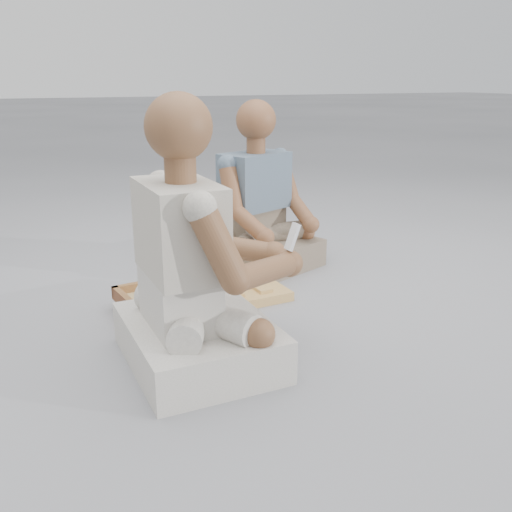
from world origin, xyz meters
name	(u,v)px	position (x,y,z in m)	size (l,w,h in m)	color
ground	(270,335)	(0.00, 0.00, 0.00)	(60.00, 60.00, 0.00)	gray
carved_panel	(211,293)	(-0.07, 0.49, 0.02)	(0.66, 0.44, 0.04)	#AD7842
tool_tray	(175,297)	(-0.27, 0.41, 0.06)	(0.51, 0.43, 0.06)	brown
chisel_0	(178,298)	(-0.27, 0.38, 0.07)	(0.17, 0.17, 0.02)	white
chisel_1	(170,287)	(-0.26, 0.52, 0.08)	(0.22, 0.08, 0.02)	white
chisel_2	(173,286)	(-0.24, 0.54, 0.07)	(0.18, 0.15, 0.02)	white
chisel_3	(213,288)	(-0.09, 0.42, 0.07)	(0.22, 0.02, 0.02)	white
chisel_4	(195,300)	(-0.21, 0.32, 0.07)	(0.09, 0.21, 0.02)	white
chisel_5	(204,291)	(-0.13, 0.42, 0.07)	(0.15, 0.18, 0.02)	white
chisel_6	(201,287)	(-0.13, 0.47, 0.07)	(0.22, 0.05, 0.02)	white
chisel_7	(178,288)	(-0.23, 0.51, 0.07)	(0.14, 0.19, 0.02)	white
chisel_8	(192,293)	(-0.20, 0.40, 0.08)	(0.20, 0.12, 0.02)	white
chisel_9	(165,302)	(-0.34, 0.36, 0.07)	(0.12, 0.20, 0.02)	white
chisel_10	(179,286)	(-0.22, 0.53, 0.07)	(0.08, 0.22, 0.02)	white
wood_chip_0	(244,300)	(0.05, 0.39, 0.00)	(0.02, 0.01, 0.00)	tan
wood_chip_1	(203,290)	(-0.08, 0.60, 0.00)	(0.02, 0.01, 0.00)	tan
wood_chip_2	(255,309)	(0.06, 0.27, 0.00)	(0.02, 0.01, 0.00)	tan
wood_chip_3	(132,322)	(-0.48, 0.36, 0.00)	(0.02, 0.01, 0.00)	tan
wood_chip_4	(128,302)	(-0.45, 0.60, 0.00)	(0.02, 0.01, 0.00)	tan
wood_chip_5	(230,298)	(0.00, 0.45, 0.00)	(0.02, 0.01, 0.00)	tan
wood_chip_6	(148,285)	(-0.31, 0.78, 0.00)	(0.02, 0.01, 0.00)	tan
wood_chip_7	(234,318)	(-0.07, 0.22, 0.00)	(0.02, 0.01, 0.00)	tan
wood_chip_8	(165,307)	(-0.31, 0.47, 0.00)	(0.02, 0.01, 0.00)	tan
craftsman	(195,277)	(-0.34, -0.09, 0.33)	(0.64, 0.62, 0.97)	beige
companion	(259,214)	(0.33, 0.81, 0.30)	(0.70, 0.64, 0.90)	#816C5D
mobile_phone	(293,237)	(0.02, -0.15, 0.45)	(0.05, 0.04, 0.10)	silver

